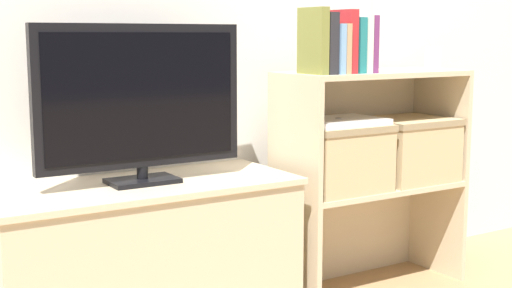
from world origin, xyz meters
TOP-DOWN VIEW (x-y plane):
  - tv_stand at (-0.40, 0.21)m, footprint 1.00×0.44m
  - tv at (-0.40, 0.21)m, footprint 0.69×0.14m
  - bookshelf_lower_tier at (0.52, 0.22)m, footprint 0.74×0.32m
  - bookshelf_upper_tier at (0.52, 0.22)m, footprint 0.74×0.32m
  - book_olive at (0.20, 0.10)m, footprint 0.03×0.15m
  - book_charcoal at (0.24, 0.10)m, footprint 0.04×0.15m
  - book_skyblue at (0.27, 0.10)m, footprint 0.02×0.16m
  - book_tan at (0.29, 0.10)m, footprint 0.02×0.16m
  - book_crimson at (0.33, 0.10)m, footprint 0.03×0.13m
  - book_teal at (0.37, 0.10)m, footprint 0.03×0.13m
  - book_ivory at (0.40, 0.10)m, footprint 0.02×0.15m
  - book_plum at (0.42, 0.10)m, footprint 0.02×0.14m
  - baby_monitor at (0.83, 0.16)m, footprint 0.05×0.03m
  - storage_basket_left at (0.35, 0.15)m, footprint 0.33×0.29m
  - storage_basket_right at (0.70, 0.15)m, footprint 0.33×0.29m
  - laptop at (0.35, 0.15)m, footprint 0.33×0.23m

SIDE VIEW (x-z plane):
  - tv_stand at x=-0.40m, z-range 0.00..0.51m
  - bookshelf_lower_tier at x=0.52m, z-range 0.06..0.47m
  - storage_basket_left at x=0.35m, z-range 0.42..0.67m
  - storage_basket_right at x=0.70m, z-range 0.42..0.67m
  - laptop at x=0.35m, z-range 0.65..0.68m
  - bookshelf_upper_tier at x=0.52m, z-range 0.47..0.90m
  - tv at x=-0.40m, z-range 0.52..1.03m
  - baby_monitor at x=0.83m, z-range 0.83..0.95m
  - book_skyblue at x=0.27m, z-range 0.84..1.02m
  - book_tan at x=0.29m, z-range 0.84..1.02m
  - book_teal at x=0.37m, z-range 0.84..1.04m
  - book_plum at x=0.42m, z-range 0.84..1.05m
  - book_charcoal at x=0.24m, z-range 0.84..1.06m
  - book_crimson at x=0.33m, z-range 0.84..1.07m
  - book_olive at x=0.20m, z-range 0.84..1.07m
  - book_ivory at x=0.40m, z-range 0.84..1.10m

